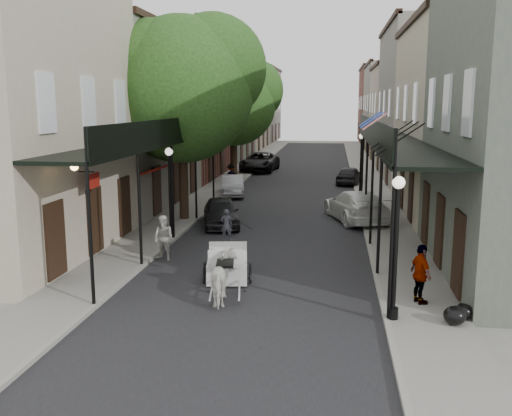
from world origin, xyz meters
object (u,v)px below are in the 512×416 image
(carriage, at_px, (228,249))
(car_left_mid, at_px, (232,186))
(car_right_far, at_px, (349,175))
(pedestrian_walking, at_px, (164,238))
(pedestrian_sidewalk_left, at_px, (231,176))
(car_left_far, at_px, (260,162))
(car_left_near, at_px, (221,212))
(lamppost_right_near, at_px, (396,246))
(pedestrian_sidewalk_right, at_px, (421,274))
(tree_far, at_px, (239,100))
(tree_near, at_px, (191,84))
(lamppost_left, at_px, (170,191))
(horse, at_px, (225,277))
(lamppost_right_far, at_px, (361,164))
(car_right_near, at_px, (356,206))

(carriage, bearing_deg, car_left_mid, 90.79)
(car_right_far, bearing_deg, pedestrian_walking, 80.67)
(pedestrian_sidewalk_left, bearing_deg, car_left_far, -120.77)
(car_left_near, bearing_deg, carriage, -91.01)
(pedestrian_sidewalk_left, xyz_separation_m, car_left_mid, (0.60, -2.81, -0.25))
(lamppost_right_near, bearing_deg, pedestrian_sidewalk_right, 56.25)
(tree_far, xyz_separation_m, car_left_near, (1.65, -15.18, -5.18))
(tree_near, relative_size, pedestrian_sidewalk_right, 5.74)
(carriage, xyz_separation_m, pedestrian_sidewalk_right, (5.79, -1.98, 0.01))
(car_left_mid, relative_size, car_left_far, 0.67)
(carriage, distance_m, pedestrian_sidewalk_left, 19.49)
(lamppost_left, relative_size, car_left_near, 0.96)
(lamppost_right_near, relative_size, car_right_far, 0.99)
(carriage, bearing_deg, lamppost_left, 115.76)
(horse, distance_m, car_right_far, 25.06)
(tree_near, distance_m, carriage, 11.02)
(lamppost_right_far, xyz_separation_m, car_left_near, (-6.70, -9.00, -1.39))
(car_right_near, bearing_deg, pedestrian_sidewalk_right, 80.22)
(lamppost_right_far, xyz_separation_m, pedestrian_sidewalk_right, (0.85, -18.72, -1.09))
(horse, relative_size, pedestrian_walking, 1.05)
(tree_far, xyz_separation_m, lamppost_left, (0.15, -18.18, -3.79))
(lamppost_left, distance_m, pedestrian_walking, 3.30)
(tree_far, distance_m, pedestrian_sidewalk_right, 26.99)
(lamppost_right_near, bearing_deg, car_left_near, 121.35)
(pedestrian_sidewalk_right, bearing_deg, tree_far, -0.82)
(pedestrian_sidewalk_left, bearing_deg, carriage, 72.60)
(lamppost_left, relative_size, horse, 2.14)
(lamppost_left, xyz_separation_m, horse, (3.62, -7.00, -1.32))
(tree_near, relative_size, car_left_far, 1.70)
(car_left_near, bearing_deg, car_right_near, 3.84)
(lamppost_left, distance_m, car_right_near, 9.26)
(lamppost_left, xyz_separation_m, pedestrian_walking, (0.60, -3.00, -1.23))
(lamppost_left, height_order, horse, lamppost_left)
(lamppost_left, relative_size, pedestrian_sidewalk_left, 2.45)
(car_right_near, distance_m, car_right_far, 12.75)
(pedestrian_walking, height_order, car_right_far, pedestrian_walking)
(horse, bearing_deg, pedestrian_sidewalk_right, 174.14)
(pedestrian_sidewalk_left, xyz_separation_m, car_left_far, (0.60, 10.04, -0.09))
(tree_far, xyz_separation_m, pedestrian_sidewalk_left, (0.05, -3.72, -4.96))
(horse, xyz_separation_m, carriage, (-0.35, 2.26, 0.22))
(car_left_mid, distance_m, car_right_far, 9.42)
(tree_far, height_order, horse, tree_far)
(car_right_near, bearing_deg, lamppost_left, 16.50)
(pedestrian_sidewalk_left, bearing_deg, lamppost_right_far, 136.17)
(horse, distance_m, pedestrian_sidewalk_left, 21.78)
(car_left_near, xyz_separation_m, car_right_near, (6.20, 1.98, 0.08))
(pedestrian_sidewalk_right, bearing_deg, horse, 71.84)
(car_left_near, xyz_separation_m, car_right_far, (6.20, 14.73, -0.03))
(lamppost_right_near, xyz_separation_m, horse, (-4.58, 1.00, -1.32))
(carriage, distance_m, pedestrian_walking, 3.19)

